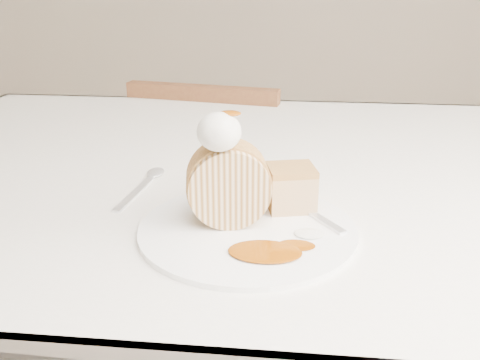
# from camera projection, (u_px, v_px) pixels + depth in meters

# --- Properties ---
(table) EXTENTS (1.40, 0.90, 0.75)m
(table) POSITION_uv_depth(u_px,v_px,m) (281.00, 217.00, 0.88)
(table) COLOR silver
(table) RESTS_ON ground
(chair_far) EXTENTS (0.43, 0.43, 0.79)m
(chair_far) POSITION_uv_depth(u_px,v_px,m) (216.00, 202.00, 1.45)
(chair_far) COLOR brown
(chair_far) RESTS_ON ground
(plate) EXTENTS (0.31, 0.31, 0.01)m
(plate) POSITION_uv_depth(u_px,v_px,m) (248.00, 229.00, 0.63)
(plate) COLOR white
(plate) RESTS_ON table
(roulade_slice) EXTENTS (0.10, 0.07, 0.10)m
(roulade_slice) POSITION_uv_depth(u_px,v_px,m) (229.00, 184.00, 0.63)
(roulade_slice) COLOR beige
(roulade_slice) RESTS_ON plate
(cake_chunk) EXTENTS (0.07, 0.06, 0.05)m
(cake_chunk) POSITION_uv_depth(u_px,v_px,m) (291.00, 190.00, 0.67)
(cake_chunk) COLOR #BF8948
(cake_chunk) RESTS_ON plate
(whipped_cream) EXTENTS (0.05, 0.05, 0.04)m
(whipped_cream) POSITION_uv_depth(u_px,v_px,m) (219.00, 132.00, 0.58)
(whipped_cream) COLOR white
(whipped_cream) RESTS_ON roulade_slice
(caramel_drizzle) EXTENTS (0.02, 0.02, 0.01)m
(caramel_drizzle) POSITION_uv_depth(u_px,v_px,m) (230.00, 108.00, 0.58)
(caramel_drizzle) COLOR #823C05
(caramel_drizzle) RESTS_ON whipped_cream
(caramel_pool) EXTENTS (0.09, 0.07, 0.00)m
(caramel_pool) POSITION_uv_depth(u_px,v_px,m) (265.00, 251.00, 0.57)
(caramel_pool) COLOR #823C05
(caramel_pool) RESTS_ON plate
(fork) EXTENTS (0.11, 0.14, 0.00)m
(fork) POSITION_uv_depth(u_px,v_px,m) (315.00, 215.00, 0.66)
(fork) COLOR silver
(fork) RESTS_ON plate
(spoon) EXTENTS (0.04, 0.15, 0.00)m
(spoon) POSITION_uv_depth(u_px,v_px,m) (135.00, 194.00, 0.73)
(spoon) COLOR silver
(spoon) RESTS_ON table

